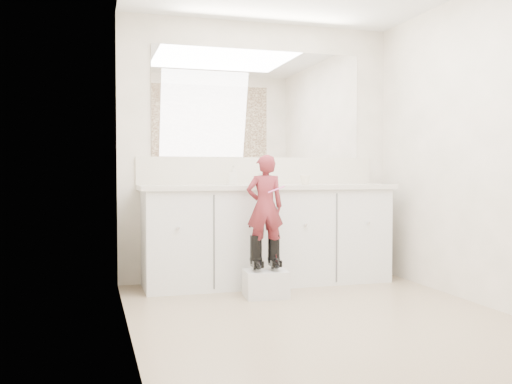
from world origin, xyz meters
name	(u,v)px	position (x,y,z in m)	size (l,w,h in m)	color
floor	(320,316)	(0.00, 0.00, 0.00)	(3.00, 3.00, 0.00)	#866C58
wall_back	(259,151)	(0.00, 1.50, 1.20)	(2.60, 2.60, 0.00)	beige
wall_front	(456,127)	(0.00, -1.50, 1.20)	(2.60, 2.60, 0.00)	beige
wall_left	(128,140)	(-1.30, 0.00, 1.20)	(3.00, 3.00, 0.00)	beige
wall_right	(481,146)	(1.30, 0.00, 1.20)	(3.00, 3.00, 0.00)	beige
vanity_cabinet	(268,236)	(0.00, 1.23, 0.42)	(2.20, 0.55, 0.85)	silver
countertop	(268,187)	(0.00, 1.21, 0.87)	(2.28, 0.58, 0.04)	beige
backsplash	(259,171)	(0.00, 1.49, 1.02)	(2.28, 0.03, 0.25)	beige
mirror	(259,104)	(0.00, 1.49, 1.64)	(2.00, 0.02, 1.00)	white
dot_panel	(456,23)	(0.00, -1.49, 1.65)	(2.00, 0.01, 1.20)	#472819
faucet	(263,179)	(0.00, 1.38, 0.94)	(0.08, 0.08, 0.10)	silver
cup	(305,180)	(0.34, 1.17, 0.93)	(0.09, 0.09, 0.09)	beige
soap_bottle	(233,175)	(-0.30, 1.28, 0.98)	(0.08, 0.08, 0.17)	beige
step_stool	(266,284)	(-0.18, 0.70, 0.11)	(0.34, 0.28, 0.22)	silver
boot_left	(256,253)	(-0.26, 0.72, 0.36)	(0.10, 0.19, 0.28)	black
boot_right	(274,252)	(-0.11, 0.72, 0.36)	(0.10, 0.19, 0.28)	black
toddler	(265,206)	(-0.18, 0.72, 0.73)	(0.30, 0.20, 0.83)	#B43746
toothbrush	(276,189)	(-0.11, 0.64, 0.87)	(0.01, 0.01, 0.14)	#F15DBA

